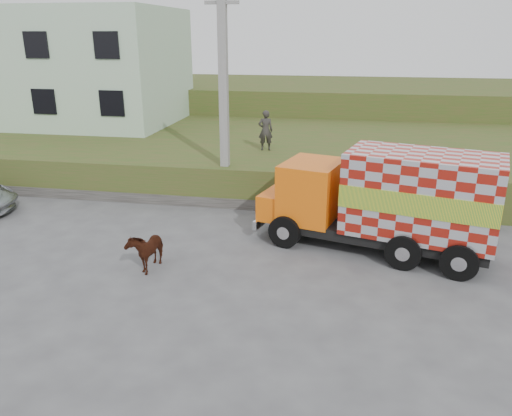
% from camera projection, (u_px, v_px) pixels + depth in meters
% --- Properties ---
extents(ground, '(120.00, 120.00, 0.00)m').
position_uv_depth(ground, '(222.00, 254.00, 14.84)').
color(ground, '#474749').
rests_on(ground, ground).
extents(embankment, '(40.00, 12.00, 1.50)m').
position_uv_depth(embankment, '(272.00, 154.00, 23.87)').
color(embankment, '#34521B').
rests_on(embankment, ground).
extents(embankment_far, '(40.00, 12.00, 3.00)m').
position_uv_depth(embankment_far, '(298.00, 105.00, 34.76)').
color(embankment_far, '#34521B').
rests_on(embankment_far, ground).
extents(retaining_strip, '(16.00, 0.50, 0.40)m').
position_uv_depth(retaining_strip, '(198.00, 200.00, 19.01)').
color(retaining_strip, '#595651').
rests_on(retaining_strip, ground).
extents(building, '(10.00, 8.00, 6.00)m').
position_uv_depth(building, '(83.00, 66.00, 27.26)').
color(building, '#A5BFA3').
rests_on(building, embankment).
extents(utility_pole, '(1.20, 0.30, 8.00)m').
position_uv_depth(utility_pole, '(224.00, 96.00, 17.92)').
color(utility_pole, gray).
rests_on(utility_pole, ground).
extents(cargo_truck, '(7.23, 3.90, 3.08)m').
position_uv_depth(cargo_truck, '(387.00, 200.00, 14.61)').
color(cargo_truck, black).
rests_on(cargo_truck, ground).
extents(cow, '(0.73, 1.40, 1.15)m').
position_uv_depth(cow, '(146.00, 249.00, 13.82)').
color(cow, black).
rests_on(cow, ground).
extents(pedestrian, '(0.69, 0.53, 1.69)m').
position_uv_depth(pedestrian, '(266.00, 130.00, 20.99)').
color(pedestrian, '#292624').
rests_on(pedestrian, embankment).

